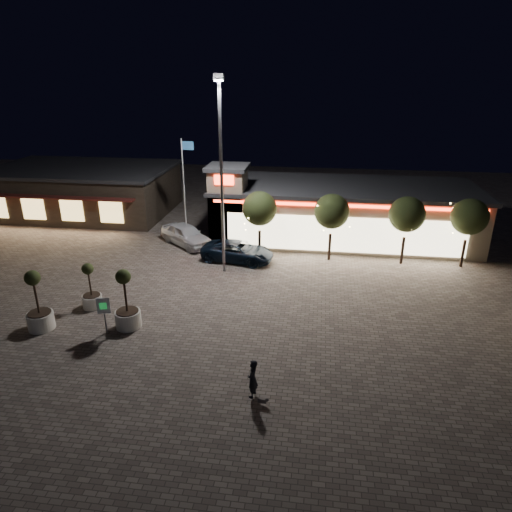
# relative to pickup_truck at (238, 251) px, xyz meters

# --- Properties ---
(ground) EXTENTS (90.00, 90.00, 0.00)m
(ground) POSITION_rel_pickup_truck_xyz_m (-2.59, -9.90, -0.70)
(ground) COLOR #70645B
(ground) RESTS_ON ground
(retail_building) EXTENTS (20.40, 8.40, 6.10)m
(retail_building) POSITION_rel_pickup_truck_xyz_m (6.92, 5.92, 1.51)
(retail_building) COLOR gray
(retail_building) RESTS_ON ground
(restaurant_building) EXTENTS (16.40, 11.00, 4.30)m
(restaurant_building) POSITION_rel_pickup_truck_xyz_m (-16.59, 10.08, 1.46)
(restaurant_building) COLOR #382D23
(restaurant_building) RESTS_ON ground
(floodlight_pole) EXTENTS (0.60, 0.40, 12.38)m
(floodlight_pole) POSITION_rel_pickup_truck_xyz_m (-0.59, -1.90, 6.31)
(floodlight_pole) COLOR gray
(floodlight_pole) RESTS_ON ground
(flagpole) EXTENTS (0.95, 0.10, 8.00)m
(flagpole) POSITION_rel_pickup_truck_xyz_m (-4.49, 3.10, 4.04)
(flagpole) COLOR white
(flagpole) RESTS_ON ground
(string_tree_a) EXTENTS (2.42, 2.42, 4.79)m
(string_tree_a) POSITION_rel_pickup_truck_xyz_m (1.41, 1.10, 2.86)
(string_tree_a) COLOR #332319
(string_tree_a) RESTS_ON ground
(string_tree_b) EXTENTS (2.42, 2.42, 4.79)m
(string_tree_b) POSITION_rel_pickup_truck_xyz_m (6.41, 1.10, 2.86)
(string_tree_b) COLOR #332319
(string_tree_b) RESTS_ON ground
(string_tree_c) EXTENTS (2.42, 2.42, 4.79)m
(string_tree_c) POSITION_rel_pickup_truck_xyz_m (11.41, 1.10, 2.86)
(string_tree_c) COLOR #332319
(string_tree_c) RESTS_ON ground
(string_tree_d) EXTENTS (2.42, 2.42, 4.79)m
(string_tree_d) POSITION_rel_pickup_truck_xyz_m (15.41, 1.10, 2.86)
(string_tree_d) COLOR #332319
(string_tree_d) RESTS_ON ground
(pickup_truck) EXTENTS (5.37, 3.10, 1.41)m
(pickup_truck) POSITION_rel_pickup_truck_xyz_m (0.00, 0.00, 0.00)
(pickup_truck) COLOR black
(pickup_truck) RESTS_ON ground
(white_sedan) EXTENTS (4.96, 4.57, 1.64)m
(white_sedan) POSITION_rel_pickup_truck_xyz_m (-4.50, 2.62, 0.12)
(white_sedan) COLOR silver
(white_sedan) RESTS_ON ground
(pedestrian) EXTENTS (0.52, 0.69, 1.70)m
(pedestrian) POSITION_rel_pickup_truck_xyz_m (3.20, -14.29, 0.14)
(pedestrian) COLOR black
(pedestrian) RESTS_ON ground
(dog) EXTENTS (0.46, 0.19, 0.24)m
(dog) POSITION_rel_pickup_truck_xyz_m (3.72, -14.81, -0.46)
(dog) COLOR #59514C
(dog) RESTS_ON ground
(planter_left) EXTENTS (1.10, 1.10, 2.70)m
(planter_left) POSITION_rel_pickup_truck_xyz_m (-6.94, -7.97, 0.13)
(planter_left) COLOR silver
(planter_left) RESTS_ON ground
(planter_mid) EXTENTS (1.34, 1.34, 3.28)m
(planter_mid) POSITION_rel_pickup_truck_xyz_m (-8.49, -10.53, 0.31)
(planter_mid) COLOR silver
(planter_mid) RESTS_ON ground
(planter_right) EXTENTS (1.33, 1.33, 3.27)m
(planter_right) POSITION_rel_pickup_truck_xyz_m (-4.06, -9.73, 0.31)
(planter_right) COLOR silver
(planter_right) RESTS_ON ground
(valet_sign) EXTENTS (0.66, 0.22, 2.01)m
(valet_sign) POSITION_rel_pickup_truck_xyz_m (-4.93, -10.50, 0.70)
(valet_sign) COLOR gray
(valet_sign) RESTS_ON ground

